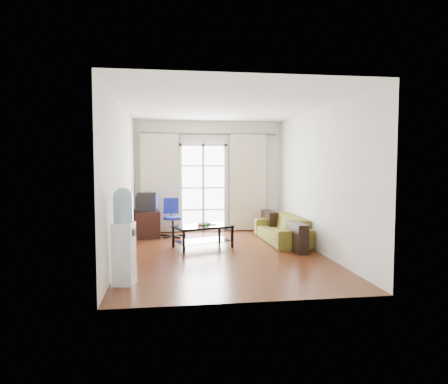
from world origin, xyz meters
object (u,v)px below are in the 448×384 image
object	(u,v)px
tv_stand	(147,223)
task_chair	(173,225)
crt_tv	(146,201)
sofa	(282,229)
water_cooler	(124,234)
coffee_table	(203,233)

from	to	relation	value
tv_stand	task_chair	world-z (taller)	task_chair
crt_tv	sofa	bearing A→B (deg)	-16.75
sofa	water_cooler	world-z (taller)	water_cooler
sofa	task_chair	bearing A→B (deg)	-113.40
coffee_table	water_cooler	bearing A→B (deg)	-119.11
sofa	tv_stand	bearing A→B (deg)	-111.08
task_chair	tv_stand	bearing A→B (deg)	159.44
coffee_table	sofa	bearing A→B (deg)	12.07
task_chair	water_cooler	xyz separation A→B (m)	(-0.69, -3.57, 0.44)
crt_tv	task_chair	distance (m)	0.80
coffee_table	task_chair	xyz separation A→B (m)	(-0.58, 1.29, -0.03)
coffee_table	crt_tv	xyz separation A→B (m)	(-1.16, 1.32, 0.53)
tv_stand	task_chair	bearing A→B (deg)	-15.78
tv_stand	task_chair	xyz separation A→B (m)	(0.59, -0.10, -0.04)
coffee_table	task_chair	distance (m)	1.41
crt_tv	task_chair	xyz separation A→B (m)	(0.58, -0.04, -0.55)
tv_stand	crt_tv	world-z (taller)	crt_tv
crt_tv	task_chair	world-z (taller)	crt_tv
crt_tv	water_cooler	xyz separation A→B (m)	(-0.11, -3.61, -0.11)
sofa	crt_tv	distance (m)	3.08
coffee_table	task_chair	size ratio (longest dim) A/B	1.41
tv_stand	sofa	bearing A→B (deg)	-25.46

